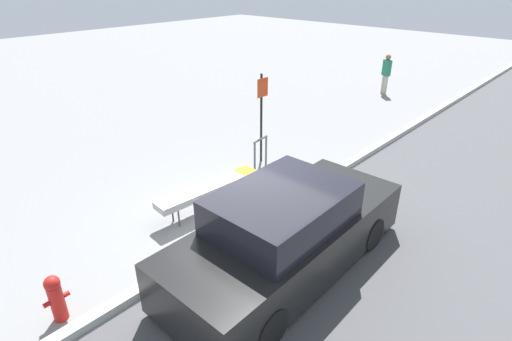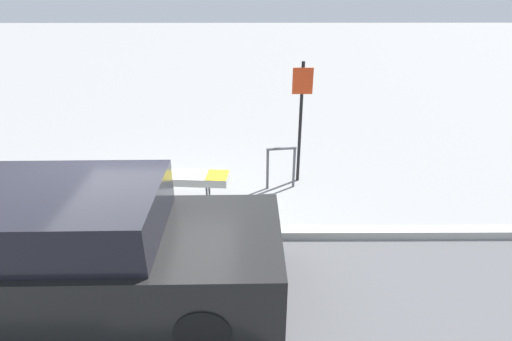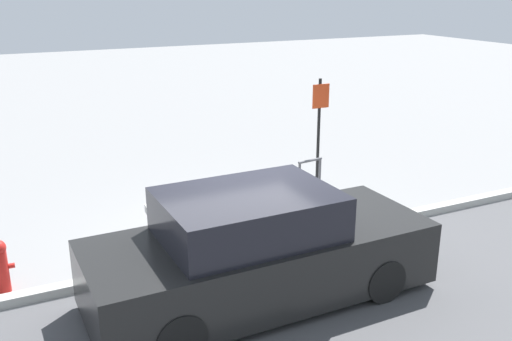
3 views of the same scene
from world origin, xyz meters
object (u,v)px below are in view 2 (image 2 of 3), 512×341
Objects in this scene: bench at (160,177)px; parked_car_near at (85,253)px; sign_post at (301,113)px; bike_rack at (281,164)px.

bench is 0.52× the size of parked_car_near.
parked_car_near is (-2.85, -3.13, -0.70)m from sign_post.
sign_post is at bearing 46.88° from parked_car_near.
sign_post reaches higher than bike_rack.
bench is 2.18m from bike_rack.
bike_rack is 0.99m from sign_post.
parked_car_near reaches higher than bench.
bench is 2.91× the size of bike_rack.
bike_rack is at bearing 17.58° from bench.
bench is at bearing -166.80° from bike_rack.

